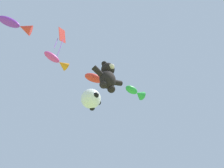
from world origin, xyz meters
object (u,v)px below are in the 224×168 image
object	(u,v)px
teddy_bear_kite	(108,76)
fish_kite_crimson	(101,80)
fish_kite_emerald	(136,92)
fish_kite_magenta	(57,61)
fish_kite_violet	(17,25)
diamond_kite	(62,37)
soccer_ball_kite	(91,99)

from	to	relation	value
teddy_bear_kite	fish_kite_crimson	distance (m)	2.03
fish_kite_emerald	fish_kite_magenta	size ratio (longest dim) A/B	1.03
fish_kite_violet	diamond_kite	xyz separation A→B (m)	(2.27, 0.22, 1.66)
fish_kite_emerald	diamond_kite	size ratio (longest dim) A/B	0.54
teddy_bear_kite	fish_kite_crimson	xyz separation A→B (m)	(0.59, 1.45, 1.29)
fish_kite_emerald	fish_kite_violet	world-z (taller)	fish_kite_violet
soccer_ball_kite	fish_kite_crimson	xyz separation A→B (m)	(1.31, 1.32, 3.05)
teddy_bear_kite	fish_kite_violet	xyz separation A→B (m)	(-4.63, 1.73, 2.17)
diamond_kite	soccer_ball_kite	bearing A→B (deg)	-47.95
fish_kite_crimson	fish_kite_violet	world-z (taller)	fish_kite_violet
teddy_bear_kite	fish_kite_violet	bearing A→B (deg)	159.52
fish_kite_crimson	fish_kite_violet	size ratio (longest dim) A/B	1.13
fish_kite_magenta	diamond_kite	xyz separation A→B (m)	(-0.30, -0.13, 2.18)
soccer_ball_kite	fish_kite_magenta	xyz separation A→B (m)	(-1.34, 1.95, 3.41)
fish_kite_emerald	diamond_kite	distance (m)	6.24
soccer_ball_kite	fish_kite_violet	world-z (taller)	fish_kite_violet
fish_kite_emerald	fish_kite_violet	bearing A→B (deg)	178.00
fish_kite_crimson	diamond_kite	xyz separation A→B (m)	(-2.95, 0.50, 2.54)
soccer_ball_kite	fish_kite_crimson	size ratio (longest dim) A/B	0.47
fish_kite_violet	teddy_bear_kite	bearing A→B (deg)	-20.48
fish_kite_magenta	diamond_kite	world-z (taller)	diamond_kite
fish_kite_violet	fish_kite_emerald	bearing A→B (deg)	-2.00
teddy_bear_kite	diamond_kite	world-z (taller)	diamond_kite
teddy_bear_kite	soccer_ball_kite	bearing A→B (deg)	169.53
fish_kite_magenta	fish_kite_emerald	bearing A→B (deg)	-6.45
soccer_ball_kite	fish_kite_violet	bearing A→B (deg)	157.80
fish_kite_violet	diamond_kite	world-z (taller)	diamond_kite
soccer_ball_kite	fish_kite_violet	distance (m)	5.77
fish_kite_violet	diamond_kite	size ratio (longest dim) A/B	0.58
soccer_ball_kite	fish_kite_emerald	world-z (taller)	fish_kite_emerald
soccer_ball_kite	fish_kite_emerald	bearing A→B (deg)	16.81
fish_kite_magenta	diamond_kite	distance (m)	2.20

